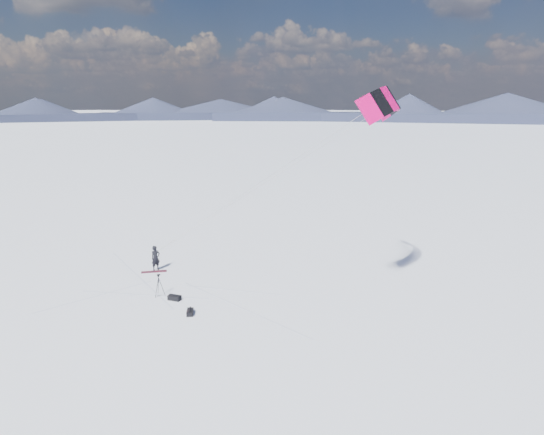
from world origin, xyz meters
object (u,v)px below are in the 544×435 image
Objects in this scene: gear_bag_a at (174,298)px; tripod at (159,282)px; snowkiter at (156,270)px; gear_bag_b at (190,312)px; snowboard at (154,272)px.

tripod is at bearing 167.80° from gear_bag_a.
snowkiter reaches higher than gear_bag_a.
gear_bag_b is (2.05, -0.84, -0.01)m from gear_bag_a.
snowkiter is 7.59m from gear_bag_b.
gear_bag_b is at bearing -36.79° from gear_bag_a.
gear_bag_b is (6.67, -3.61, 0.13)m from snowkiter.
gear_bag_b is (6.54, -3.28, 0.11)m from snowboard.
gear_bag_b is (3.24, -0.79, -0.73)m from tripod.
snowkiter is at bearing 107.53° from tripod.
snowkiter is 1.28× the size of tripod.
tripod reaches higher than gear_bag_b.
gear_bag_a is 2.21m from gear_bag_b.
snowboard is 2.07× the size of gear_bag_a.
gear_bag_a is at bearing -108.93° from snowkiter.
tripod is 1.39m from gear_bag_a.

